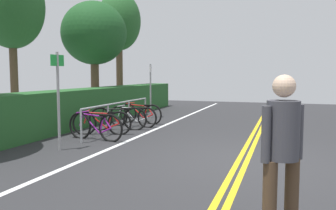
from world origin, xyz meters
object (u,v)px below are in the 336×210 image
at_px(pedestrian, 282,146).
at_px(tree_extra, 119,23).
at_px(tree_mid, 11,7).
at_px(sign_post_far, 151,85).
at_px(bicycle_0, 95,126).
at_px(bicycle_2, 118,119).
at_px(bike_rack, 119,110).
at_px(tree_far_right, 94,34).
at_px(sign_post_near, 58,91).
at_px(bicycle_4, 140,113).
at_px(bicycle_3, 133,117).
at_px(bicycle_1, 102,123).

bearing_deg(pedestrian, tree_extra, 33.11).
bearing_deg(tree_mid, sign_post_far, -49.98).
height_order(bicycle_0, bicycle_2, bicycle_0).
distance_m(bike_rack, tree_far_right, 4.60).
bearing_deg(tree_extra, tree_far_right, -170.94).
bearing_deg(bike_rack, sign_post_near, 179.74).
height_order(bicycle_2, bicycle_4, bicycle_2).
distance_m(bicycle_3, sign_post_near, 3.77).
distance_m(bicycle_2, sign_post_far, 3.18).
bearing_deg(bicycle_4, bicycle_3, -174.36).
distance_m(bicycle_4, pedestrian, 8.61).
height_order(bike_rack, bicycle_2, bike_rack).
bearing_deg(bike_rack, bicycle_3, -5.76).
bearing_deg(pedestrian, bicycle_0, 47.92).
height_order(bicycle_3, tree_far_right, tree_far_right).
distance_m(pedestrian, tree_far_right, 11.32).
bearing_deg(sign_post_near, bicycle_3, -1.44).
relative_size(bicycle_4, tree_mid, 0.32).
xyz_separation_m(pedestrian, sign_post_near, (2.79, 4.64, 0.34)).
relative_size(bike_rack, sign_post_near, 1.92).
height_order(sign_post_near, sign_post_far, sign_post_near).
xyz_separation_m(bicycle_4, sign_post_near, (-4.44, 0.01, 0.96)).
xyz_separation_m(bicycle_1, bicycle_3, (1.60, -0.20, -0.00)).
bearing_deg(bicycle_4, tree_mid, 112.04).
xyz_separation_m(bike_rack, sign_post_far, (3.07, 0.21, 0.63)).
height_order(bicycle_1, bicycle_4, bicycle_4).
relative_size(bicycle_1, tree_mid, 0.30).
xyz_separation_m(sign_post_far, tree_extra, (2.95, 2.77, 2.89)).
bearing_deg(bicycle_0, tree_far_right, 30.33).
bearing_deg(bike_rack, bicycle_4, 0.00).
xyz_separation_m(bicycle_4, tree_mid, (-1.55, 3.84, 3.50)).
bearing_deg(tree_far_right, pedestrian, -140.13).
distance_m(bicycle_1, tree_far_right, 5.24).
relative_size(pedestrian, tree_mid, 0.32).
relative_size(sign_post_near, tree_far_right, 0.48).
distance_m(pedestrian, sign_post_far, 9.98).
bearing_deg(tree_extra, pedestrian, -146.89).
relative_size(sign_post_far, tree_far_right, 0.46).
xyz_separation_m(tree_mid, tree_extra, (5.99, -0.85, 0.29)).
xyz_separation_m(bike_rack, tree_mid, (0.02, 3.84, 3.22)).
bearing_deg(tree_far_right, sign_post_far, -84.61).
xyz_separation_m(bicycle_2, sign_post_near, (-2.88, -0.04, 0.95)).
distance_m(bicycle_2, tree_extra, 7.67).
relative_size(bicycle_1, tree_far_right, 0.36).
height_order(bicycle_0, bicycle_1, bicycle_0).
height_order(bike_rack, tree_far_right, tree_far_right).
distance_m(bike_rack, bicycle_2, 0.27).
bearing_deg(tree_mid, bicycle_3, -79.07).
distance_m(sign_post_far, tree_far_right, 3.03).
bearing_deg(pedestrian, bike_rack, 39.30).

